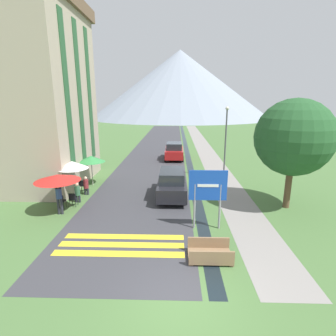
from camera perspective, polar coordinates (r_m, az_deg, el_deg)
ground_plane at (r=27.59m, az=2.03°, el=1.62°), size 160.00×160.00×0.00m
road at (r=37.48m, az=-1.88°, el=5.01°), size 6.40×60.00×0.01m
footpath at (r=37.60m, az=7.48°, el=4.93°), size 2.20×60.00×0.01m
drainage_channel at (r=37.43m, az=3.81°, el=4.97°), size 0.60×60.00×0.00m
crosswalk_marking at (r=12.03m, az=-10.07°, el=-16.11°), size 5.44×1.84×0.01m
mountain_distant at (r=100.57m, az=2.59°, el=17.66°), size 64.98×64.98×23.92m
hotel_building at (r=21.06m, az=-25.22°, el=15.45°), size 5.31×8.47×13.00m
road_sign at (r=12.59m, az=8.65°, el=-4.93°), size 1.81×0.11×2.95m
footbridge at (r=10.98m, az=9.09°, el=-17.95°), size 1.70×1.10×0.65m
parked_car_near at (r=16.97m, az=0.87°, el=-3.33°), size 1.88×4.47×1.82m
parked_car_far at (r=28.01m, az=1.34°, el=3.72°), size 1.98×4.00×1.82m
cafe_chair_near_right at (r=16.48m, az=-19.99°, el=-6.24°), size 0.40×0.40×0.85m
cafe_chair_near_left at (r=16.41m, az=-22.29°, el=-6.55°), size 0.40×0.40×0.85m
cafe_chair_far_left at (r=18.86m, az=-18.16°, el=-3.51°), size 0.40×0.40×0.85m
cafe_umbrella_front_red at (r=15.50m, az=-22.92°, el=-1.97°), size 2.45×2.45×2.20m
cafe_umbrella_middle_white at (r=17.44m, az=-20.14°, el=0.63°), size 1.96×1.96×2.43m
cafe_umbrella_rear_green at (r=19.87m, az=-16.40°, el=1.91°), size 2.00×2.00×2.21m
person_standing_terrace at (r=15.52m, az=-22.63°, el=-5.85°), size 0.32×0.32×1.71m
person_seated_far at (r=17.02m, az=-19.12°, el=-4.88°), size 0.32×0.32×1.25m
person_seated_near at (r=18.22m, az=-17.42°, el=-3.49°), size 0.32×0.32×1.25m
streetlamp at (r=21.01m, az=12.46°, el=6.54°), size 0.28×0.28×5.69m
tree_by_path at (r=16.10m, az=25.72°, el=5.97°), size 4.26×4.26×6.26m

